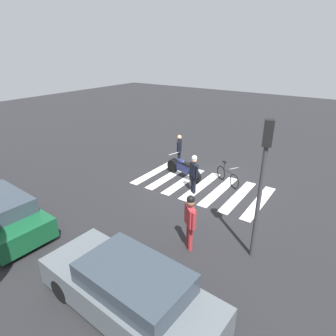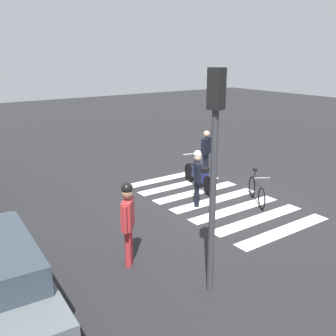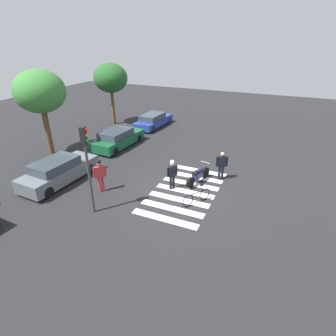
% 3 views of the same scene
% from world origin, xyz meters
% --- Properties ---
extents(ground_plane, '(60.00, 60.00, 0.00)m').
position_xyz_m(ground_plane, '(0.00, 0.00, 0.00)').
color(ground_plane, '#232326').
extents(police_motorcycle, '(2.21, 0.84, 1.05)m').
position_xyz_m(police_motorcycle, '(1.17, -0.34, 0.47)').
color(police_motorcycle, black).
rests_on(police_motorcycle, ground_plane).
extents(leaning_bicycle, '(1.49, 0.95, 0.99)m').
position_xyz_m(leaning_bicycle, '(-0.86, -0.93, 0.37)').
color(leaning_bicycle, black).
rests_on(leaning_bicycle, ground_plane).
extents(officer_on_foot, '(0.55, 0.44, 1.72)m').
position_xyz_m(officer_on_foot, '(-0.02, 0.75, 0.99)').
color(officer_on_foot, black).
rests_on(officer_on_foot, ground_plane).
extents(officer_by_motorcycle, '(0.40, 0.62, 1.73)m').
position_xyz_m(officer_by_motorcycle, '(2.11, -1.42, 0.99)').
color(officer_by_motorcycle, black).
rests_on(officer_by_motorcycle, ground_plane).
extents(pedestrian_bystander, '(0.55, 0.49, 1.88)m').
position_xyz_m(pedestrian_bystander, '(-1.81, 4.12, 1.11)').
color(pedestrian_bystander, '#B22D33').
rests_on(pedestrian_bystander, ground_plane).
extents(crosswalk_stripes, '(5.85, 3.27, 0.01)m').
position_xyz_m(crosswalk_stripes, '(-0.00, 0.00, 0.00)').
color(crosswalk_stripes, silver).
rests_on(crosswalk_stripes, ground_plane).
extents(car_grey_coupe, '(4.73, 2.03, 1.41)m').
position_xyz_m(car_grey_coupe, '(-1.87, 6.97, 0.68)').
color(car_grey_coupe, black).
rests_on(car_grey_coupe, ground_plane).
extents(car_green_compact, '(4.62, 2.09, 1.33)m').
position_xyz_m(car_green_compact, '(4.17, 6.97, 0.64)').
color(car_green_compact, black).
rests_on(car_green_compact, ground_plane).
extents(car_blue_hatchback, '(4.57, 1.94, 1.22)m').
position_xyz_m(car_blue_hatchback, '(9.75, 6.75, 0.59)').
color(car_blue_hatchback, black).
rests_on(car_blue_hatchback, ground_plane).
extents(traffic_light_pole, '(0.30, 0.35, 4.22)m').
position_xyz_m(traffic_light_pole, '(-3.54, 3.30, 2.83)').
color(traffic_light_pole, '#38383D').
rests_on(traffic_light_pole, ground_plane).
extents(street_tree_mid, '(3.27, 3.27, 5.74)m').
position_xyz_m(street_tree_mid, '(1.11, 10.56, 4.31)').
color(street_tree_mid, brown).
rests_on(street_tree_mid, ground_plane).
extents(street_tree_far, '(3.00, 3.00, 5.47)m').
position_xyz_m(street_tree_far, '(9.05, 10.56, 4.17)').
color(street_tree_far, brown).
rests_on(street_tree_far, ground_plane).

